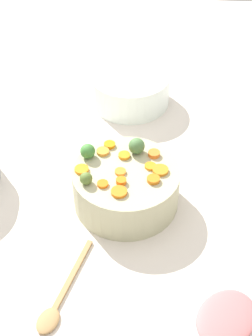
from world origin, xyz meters
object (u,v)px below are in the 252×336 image
casserole_dish (130,89)px  ham_plate (235,323)px  serving_bowl_carrots (126,187)px  wooden_spoon (58,303)px

casserole_dish → ham_plate: bearing=18.7°
serving_bowl_carrots → ham_plate: size_ratio=1.06×
serving_bowl_carrots → casserole_dish: serving_bowl_carrots is taller
wooden_spoon → casserole_dish: bearing=171.7°
wooden_spoon → casserole_dish: 0.76m
serving_bowl_carrots → casserole_dish: 0.44m
casserole_dish → ham_plate: size_ratio=1.00×
wooden_spoon → ham_plate: bearing=86.3°
ham_plate → casserole_dish: bearing=-161.3°
casserole_dish → wooden_spoon: bearing=-8.3°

